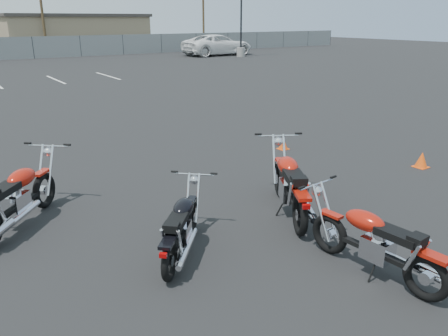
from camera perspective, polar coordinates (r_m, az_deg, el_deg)
ground at (r=7.62m, az=1.29°, el=-6.12°), size 120.00×120.00×0.00m
motorcycle_front_red at (r=7.74m, az=-25.38°, el=-3.53°), size 1.85×1.98×1.12m
motorcycle_second_black at (r=6.26m, az=-5.55°, el=-7.70°), size 1.57×1.66×0.94m
motorcycle_third_red at (r=7.57m, az=8.65°, el=-2.18°), size 1.59×2.25×1.16m
motorcycle_rear_red at (r=6.09m, az=19.21°, el=-9.16°), size 0.81×2.10×1.03m
training_cone_near at (r=11.46m, az=7.75°, el=3.22°), size 0.26×0.26×0.31m
training_cone_far at (r=10.92m, az=24.41°, el=0.99°), size 0.30×0.30×0.36m
light_pole_east at (r=40.15m, az=2.24°, el=18.23°), size 0.80×0.70×10.46m
tan_building_east at (r=51.57m, az=-19.15°, el=16.44°), size 14.40×9.40×3.70m
utility_pole_c at (r=45.75m, az=-22.82°, el=19.40°), size 1.80×0.24×9.00m
utility_pole_d at (r=53.55m, az=-2.73°, el=20.48°), size 1.80×0.24×9.00m
white_van at (r=41.78m, az=-0.83°, el=16.52°), size 3.27×7.76×2.92m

